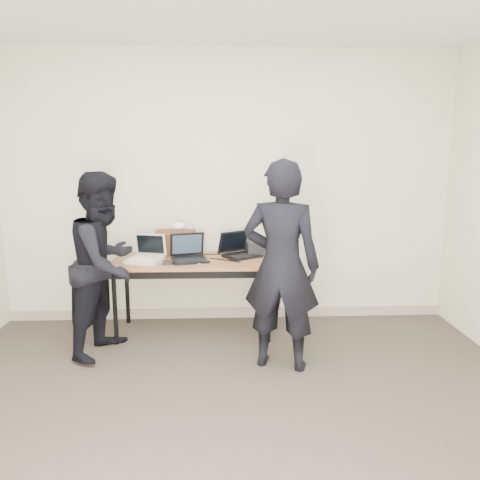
{
  "coord_description": "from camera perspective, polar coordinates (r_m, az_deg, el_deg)",
  "views": [
    {
      "loc": [
        -0.07,
        -2.44,
        1.74
      ],
      "look_at": [
        0.1,
        1.6,
        0.95
      ],
      "focal_mm": 35.0,
      "sensor_mm": 36.0,
      "label": 1
    }
  ],
  "objects": [
    {
      "name": "baseboard",
      "position": [
        4.97,
        -1.47,
        -8.84
      ],
      "size": [
        4.5,
        0.03,
        0.1
      ],
      "primitive_type": "cube",
      "color": "#A09785",
      "rests_on": "ground"
    },
    {
      "name": "person_typist",
      "position": [
        3.69,
        5.04,
        -3.16
      ],
      "size": [
        0.7,
        0.56,
        1.67
      ],
      "primitive_type": "imported",
      "rotation": [
        0.0,
        0.0,
        2.85
      ],
      "color": "black",
      "rests_on": "ground"
    },
    {
      "name": "cables",
      "position": [
        4.41,
        -6.28,
        -2.36
      ],
      "size": [
        0.98,
        0.41,
        0.01
      ],
      "rotation": [
        0.0,
        0.0,
        -0.1
      ],
      "color": "black",
      "rests_on": "desk"
    },
    {
      "name": "tissue",
      "position": [
        4.59,
        -7.5,
        1.71
      ],
      "size": [
        0.13,
        0.1,
        0.08
      ],
      "primitive_type": "ellipsoid",
      "rotation": [
        0.0,
        0.0,
        -0.02
      ],
      "color": "white",
      "rests_on": "leather_satchel"
    },
    {
      "name": "power_brick",
      "position": [
        4.26,
        -8.81,
        -2.73
      ],
      "size": [
        0.09,
        0.06,
        0.03
      ],
      "primitive_type": "cube",
      "rotation": [
        0.0,
        0.0,
        -0.11
      ],
      "color": "black",
      "rests_on": "desk"
    },
    {
      "name": "desk",
      "position": [
        4.42,
        -5.71,
        -3.15
      ],
      "size": [
        1.51,
        0.67,
        0.72
      ],
      "rotation": [
        0.0,
        0.0,
        -0.01
      ],
      "color": "brown",
      "rests_on": "ground"
    },
    {
      "name": "laptop_center",
      "position": [
        4.38,
        -6.24,
        -1.75
      ],
      "size": [
        0.38,
        0.38,
        0.25
      ],
      "rotation": [
        0.0,
        0.0,
        0.24
      ],
      "color": "black",
      "rests_on": "desk"
    },
    {
      "name": "equipment_box",
      "position": [
        4.59,
        2.28,
        -0.95
      ],
      "size": [
        0.26,
        0.22,
        0.14
      ],
      "primitive_type": "cube",
      "rotation": [
        0.0,
        0.0,
        0.1
      ],
      "color": "black",
      "rests_on": "desk"
    },
    {
      "name": "person_observer",
      "position": [
        4.13,
        -16.11,
        -2.83
      ],
      "size": [
        0.81,
        0.91,
        1.56
      ],
      "primitive_type": "imported",
      "rotation": [
        0.0,
        0.0,
        1.24
      ],
      "color": "black",
      "rests_on": "ground"
    },
    {
      "name": "laptop_right",
      "position": [
        4.52,
        -0.15,
        -1.31
      ],
      "size": [
        0.44,
        0.43,
        0.24
      ],
      "rotation": [
        0.0,
        0.0,
        0.56
      ],
      "color": "black",
      "rests_on": "desk"
    },
    {
      "name": "room",
      "position": [
        2.47,
        -0.75,
        2.0
      ],
      "size": [
        4.6,
        4.6,
        2.8
      ],
      "color": "#413A31",
      "rests_on": "ground"
    },
    {
      "name": "leather_satchel",
      "position": [
        4.61,
        -7.83,
        -0.23
      ],
      "size": [
        0.38,
        0.22,
        0.25
      ],
      "rotation": [
        0.0,
        0.0,
        -0.13
      ],
      "color": "brown",
      "rests_on": "desk"
    },
    {
      "name": "laptop_beige",
      "position": [
        4.4,
        -11.35,
        -1.94
      ],
      "size": [
        0.37,
        0.36,
        0.24
      ],
      "rotation": [
        0.0,
        0.0,
        -0.26
      ],
      "color": "beige",
      "rests_on": "desk"
    }
  ]
}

